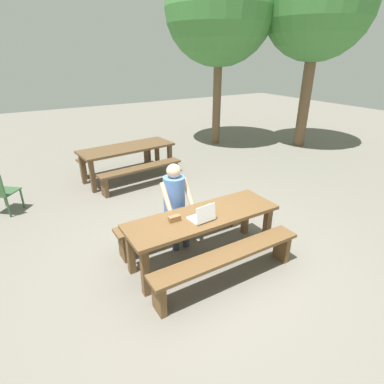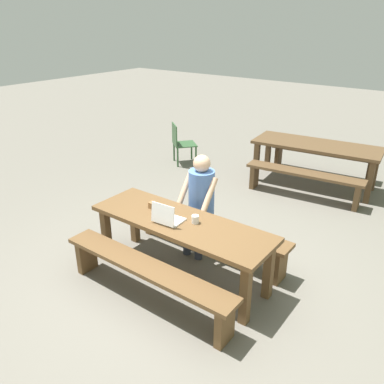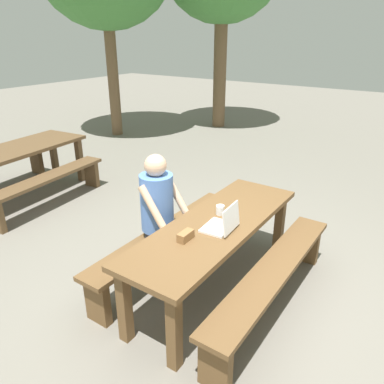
# 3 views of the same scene
# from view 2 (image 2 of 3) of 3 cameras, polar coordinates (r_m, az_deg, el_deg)

# --- Properties ---
(ground_plane) EXTENTS (30.00, 30.00, 0.00)m
(ground_plane) POSITION_cam_2_polar(r_m,az_deg,el_deg) (4.72, -1.57, -11.96)
(ground_plane) COLOR slate
(picnic_table_front) EXTENTS (2.16, 0.69, 0.73)m
(picnic_table_front) POSITION_cam_2_polar(r_m,az_deg,el_deg) (4.39, -1.66, -5.42)
(picnic_table_front) COLOR brown
(picnic_table_front) RESTS_ON ground
(bench_near) EXTENTS (2.13, 0.30, 0.46)m
(bench_near) POSITION_cam_2_polar(r_m,az_deg,el_deg) (4.16, -6.71, -11.73)
(bench_near) COLOR brown
(bench_near) RESTS_ON ground
(bench_far) EXTENTS (2.13, 0.30, 0.46)m
(bench_far) POSITION_cam_2_polar(r_m,az_deg,el_deg) (4.93, 2.61, -5.38)
(bench_far) COLOR brown
(bench_far) RESTS_ON ground
(laptop) EXTENTS (0.31, 0.28, 0.25)m
(laptop) POSITION_cam_2_polar(r_m,az_deg,el_deg) (4.28, -3.65, -3.74)
(laptop) COLOR white
(laptop) RESTS_ON picnic_table_front
(small_pouch) EXTENTS (0.16, 0.07, 0.08)m
(small_pouch) POSITION_cam_2_polar(r_m,az_deg,el_deg) (4.60, -5.39, -2.06)
(small_pouch) COLOR olive
(small_pouch) RESTS_ON picnic_table_front
(coffee_mug) EXTENTS (0.08, 0.08, 0.09)m
(coffee_mug) POSITION_cam_2_polar(r_m,az_deg,el_deg) (4.27, 0.48, -3.99)
(coffee_mug) COLOR white
(coffee_mug) RESTS_ON picnic_table_front
(person_seated) EXTENTS (0.43, 0.42, 1.30)m
(person_seated) POSITION_cam_2_polar(r_m,az_deg,el_deg) (4.79, 1.16, -0.78)
(person_seated) COLOR #333847
(person_seated) RESTS_ON ground
(plastic_chair) EXTENTS (0.62, 0.62, 0.83)m
(plastic_chair) POSITION_cam_2_polar(r_m,az_deg,el_deg) (8.06, -1.63, 7.21)
(plastic_chair) COLOR #335933
(plastic_chair) RESTS_ON ground
(picnic_table_mid) EXTENTS (2.22, 1.03, 0.77)m
(picnic_table_mid) POSITION_cam_2_polar(r_m,az_deg,el_deg) (7.22, 17.62, 5.88)
(picnic_table_mid) COLOR brown
(picnic_table_mid) RESTS_ON ground
(bench_mid_south) EXTENTS (1.95, 0.50, 0.46)m
(bench_mid_south) POSITION_cam_2_polar(r_m,az_deg,el_deg) (6.74, 15.95, 1.97)
(bench_mid_south) COLOR brown
(bench_mid_south) RESTS_ON ground
(bench_mid_north) EXTENTS (1.95, 0.50, 0.46)m
(bench_mid_north) POSITION_cam_2_polar(r_m,az_deg,el_deg) (7.91, 18.48, 4.92)
(bench_mid_north) COLOR brown
(bench_mid_north) RESTS_ON ground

